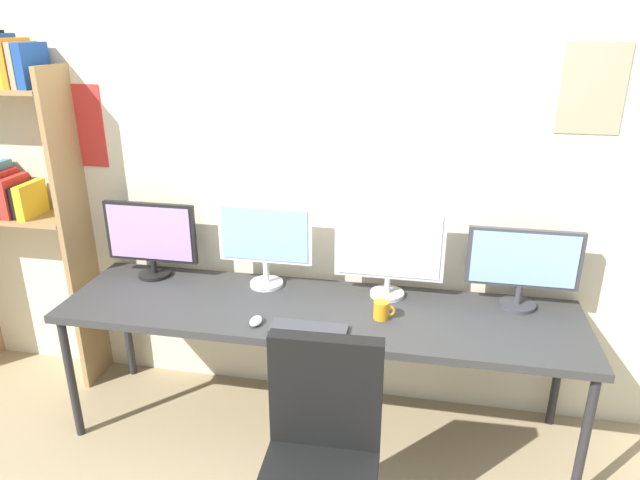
{
  "coord_description": "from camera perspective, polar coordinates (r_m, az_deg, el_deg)",
  "views": [
    {
      "loc": [
        0.5,
        -1.91,
        2.09
      ],
      "look_at": [
        0.0,
        0.65,
        1.09
      ],
      "focal_mm": 32.01,
      "sensor_mm": 36.0,
      "label": 1
    }
  ],
  "objects": [
    {
      "name": "desk",
      "position": [
        2.91,
        -0.19,
        -7.64
      ],
      "size": [
        2.61,
        0.68,
        0.74
      ],
      "color": "#333333",
      "rests_on": "ground_plane"
    },
    {
      "name": "coffee_mug",
      "position": [
        2.8,
        6.2,
        -6.97
      ],
      "size": [
        0.11,
        0.08,
        0.09
      ],
      "color": "orange",
      "rests_on": "desk"
    },
    {
      "name": "keyboard_main",
      "position": [
        2.69,
        -1.15,
        -8.9
      ],
      "size": [
        0.36,
        0.13,
        0.02
      ],
      "primitive_type": "cube",
      "color": "#38383D",
      "rests_on": "desk"
    },
    {
      "name": "monitor_far_right",
      "position": [
        2.98,
        19.62,
        -2.25
      ],
      "size": [
        0.55,
        0.18,
        0.41
      ],
      "color": "#38383D",
      "rests_on": "desk"
    },
    {
      "name": "monitor_far_left",
      "position": [
        3.29,
        -16.55,
        0.32
      ],
      "size": [
        0.52,
        0.18,
        0.43
      ],
      "color": "black",
      "rests_on": "desk"
    },
    {
      "name": "computer_mouse",
      "position": [
        2.76,
        -6.42,
        -8.05
      ],
      "size": [
        0.06,
        0.1,
        0.03
      ],
      "primitive_type": "ellipsoid",
      "color": "silver",
      "rests_on": "desk"
    },
    {
      "name": "wall_back",
      "position": [
        3.07,
        1.32,
        6.11
      ],
      "size": [
        5.01,
        0.11,
        2.6
      ],
      "color": "beige",
      "rests_on": "ground_plane"
    },
    {
      "name": "monitor_center_left",
      "position": [
        3.04,
        -5.51,
        0.03
      ],
      "size": [
        0.51,
        0.18,
        0.46
      ],
      "color": "silver",
      "rests_on": "desk"
    },
    {
      "name": "monitor_center_right",
      "position": [
        2.93,
        6.93,
        -0.88
      ],
      "size": [
        0.56,
        0.18,
        0.48
      ],
      "color": "silver",
      "rests_on": "desk"
    }
  ]
}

